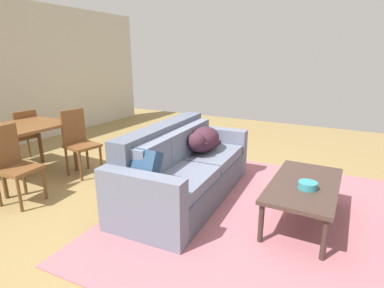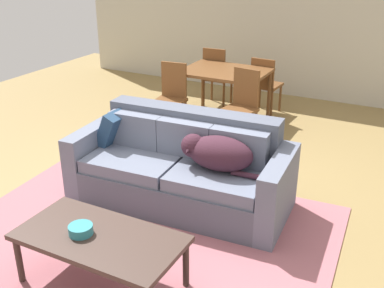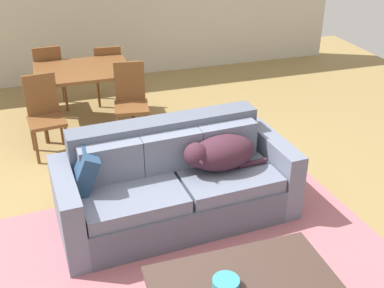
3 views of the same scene
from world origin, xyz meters
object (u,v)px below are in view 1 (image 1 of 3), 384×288
object	(u,v)px
throw_pillow_by_left_arm	(141,168)
dining_chair_near_left	(13,162)
bowl_on_coffee_table	(308,185)
coffee_table	(304,187)
dining_table	(20,131)
dog_on_left_cushion	(203,140)
dining_chair_near_right	(79,140)
dining_chair_far_right	(24,134)
couch	(183,170)

from	to	relation	value
throw_pillow_by_left_arm	dining_chair_near_left	distance (m)	1.68
bowl_on_coffee_table	dining_chair_near_left	distance (m)	3.26
throw_pillow_by_left_arm	coffee_table	bearing A→B (deg)	-58.02
bowl_on_coffee_table	dining_table	bearing A→B (deg)	97.64
bowl_on_coffee_table	dining_chair_near_left	xyz separation A→B (m)	(-1.01, 3.09, 0.03)
dog_on_left_cushion	dining_chair_near_right	bearing A→B (deg)	101.08
dining_chair_near_left	dining_chair_far_right	size ratio (longest dim) A/B	1.07
bowl_on_coffee_table	dining_chair_far_right	xyz separation A→B (m)	(-0.10, 4.30, 0.01)
dining_table	dining_chair_near_right	size ratio (longest dim) A/B	1.24
coffee_table	dining_table	distance (m)	3.74
throw_pillow_by_left_arm	dining_chair_near_right	distance (m)	1.86
coffee_table	dining_table	xyz separation A→B (m)	(-0.63, 3.67, 0.29)
couch	dog_on_left_cushion	size ratio (longest dim) A/B	2.74
dining_table	dining_chair_near_right	distance (m)	0.77
bowl_on_coffee_table	dining_chair_far_right	size ratio (longest dim) A/B	0.21
throw_pillow_by_left_arm	bowl_on_coffee_table	size ratio (longest dim) A/B	2.01
coffee_table	couch	bearing A→B (deg)	93.04
throw_pillow_by_left_arm	couch	bearing A→B (deg)	-0.29
dog_on_left_cushion	coffee_table	size ratio (longest dim) A/B	0.64
couch	coffee_table	bearing A→B (deg)	-90.60
couch	dining_table	distance (m)	2.37
dining_chair_near_left	couch	bearing A→B (deg)	-63.67
dining_table	dining_chair_near_left	bearing A→B (deg)	-129.68
dog_on_left_cushion	bowl_on_coffee_table	world-z (taller)	dog_on_left_cushion
bowl_on_coffee_table	throw_pillow_by_left_arm	bearing A→B (deg)	117.13
coffee_table	dining_chair_far_right	xyz separation A→B (m)	(-0.23, 4.25, 0.09)
couch	dining_chair_far_right	world-z (taller)	couch
coffee_table	bowl_on_coffee_table	size ratio (longest dim) A/B	6.89
dining_chair_near_left	dining_chair_near_right	world-z (taller)	dining_chair_near_right
couch	dining_chair_far_right	bearing A→B (deg)	89.53
throw_pillow_by_left_arm	dining_table	size ratio (longest dim) A/B	0.31
bowl_on_coffee_table	dining_chair_far_right	world-z (taller)	dining_chair_far_right
throw_pillow_by_left_arm	coffee_table	xyz separation A→B (m)	(0.87, -1.40, -0.25)
couch	coffee_table	xyz separation A→B (m)	(0.07, -1.39, 0.05)
coffee_table	dog_on_left_cushion	bearing A→B (deg)	76.25
throw_pillow_by_left_arm	coffee_table	world-z (taller)	throw_pillow_by_left_arm
couch	coffee_table	world-z (taller)	couch
dining_table	dining_chair_far_right	size ratio (longest dim) A/B	1.35
couch	dog_on_left_cushion	bearing A→B (deg)	-12.88
couch	dining_table	bearing A→B (deg)	100.14
throw_pillow_by_left_arm	dining_chair_far_right	bearing A→B (deg)	77.34
coffee_table	dining_table	world-z (taller)	dining_table
coffee_table	dining_chair_near_left	xyz separation A→B (m)	(-1.15, 3.05, 0.11)
dog_on_left_cushion	dining_chair_far_right	xyz separation A→B (m)	(-0.56, 2.92, -0.16)
dog_on_left_cushion	dining_chair_far_right	distance (m)	2.98
bowl_on_coffee_table	dining_chair_near_right	distance (m)	3.15
dining_chair_near_left	throw_pillow_by_left_arm	bearing A→B (deg)	-87.21
bowl_on_coffee_table	dining_table	size ratio (longest dim) A/B	0.15
dining_chair_near_left	dining_chair_far_right	xyz separation A→B (m)	(0.91, 1.20, -0.02)
throw_pillow_by_left_arm	coffee_table	distance (m)	1.67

